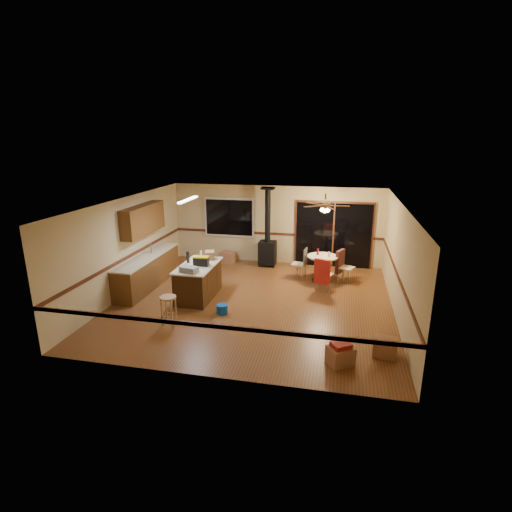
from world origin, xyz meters
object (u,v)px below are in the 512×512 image
(bar_stool, at_px, (169,310))
(chair_right, at_px, (341,262))
(dining_table, at_px, (322,264))
(box_corner_b, at_px, (385,347))
(toolbox_grey, at_px, (189,269))
(box_corner_a, at_px, (340,355))
(chair_left, at_px, (302,260))
(chair_near, at_px, (322,271))
(blue_bucket, at_px, (222,309))
(toolbox_black, at_px, (201,261))
(box_under_window, at_px, (228,257))
(wood_stove, at_px, (267,245))
(kitchen_island, at_px, (198,281))

(bar_stool, bearing_deg, chair_right, 44.49)
(dining_table, distance_m, box_corner_b, 4.28)
(toolbox_grey, distance_m, box_corner_a, 4.32)
(chair_left, xyz_separation_m, chair_near, (0.64, -0.96, 0.01))
(chair_right, xyz_separation_m, box_corner_a, (0.05, -4.62, -0.43))
(blue_bucket, height_order, box_corner_b, box_corner_b)
(toolbox_grey, height_order, toolbox_black, toolbox_black)
(chair_near, bearing_deg, box_under_window, 147.95)
(wood_stove, height_order, box_under_window, wood_stove)
(blue_bucket, xyz_separation_m, chair_right, (2.77, 2.93, 0.48))
(dining_table, height_order, box_corner_b, dining_table)
(bar_stool, xyz_separation_m, dining_table, (3.26, 3.60, 0.19))
(chair_near, bearing_deg, blue_bucket, -139.72)
(box_under_window, bearing_deg, kitchen_island, -88.59)
(chair_right, bearing_deg, chair_left, -178.04)
(dining_table, height_order, box_corner_a, dining_table)
(wood_stove, height_order, dining_table, wood_stove)
(wood_stove, bearing_deg, dining_table, -31.29)
(box_corner_b, bearing_deg, bar_stool, 175.01)
(wood_stove, distance_m, box_corner_b, 6.12)
(dining_table, height_order, box_under_window, dining_table)
(bar_stool, xyz_separation_m, chair_left, (2.66, 3.69, 0.25))
(box_corner_a, bearing_deg, box_under_window, 123.91)
(toolbox_grey, distance_m, chair_left, 3.67)
(bar_stool, relative_size, box_corner_b, 1.53)
(toolbox_grey, relative_size, blue_bucket, 1.63)
(bar_stool, relative_size, blue_bucket, 2.45)
(chair_near, bearing_deg, wood_stove, 133.49)
(chair_right, bearing_deg, blue_bucket, -133.34)
(dining_table, relative_size, chair_left, 1.74)
(kitchen_island, height_order, wood_stove, wood_stove)
(box_under_window, bearing_deg, dining_table, -20.00)
(chair_near, bearing_deg, box_corner_b, -66.09)
(kitchen_island, distance_m, chair_left, 3.25)
(toolbox_grey, bearing_deg, kitchen_island, 88.66)
(toolbox_black, height_order, box_under_window, toolbox_black)
(wood_stove, bearing_deg, box_corner_a, -66.57)
(toolbox_grey, xyz_separation_m, box_under_window, (-0.06, 3.69, -0.78))
(wood_stove, bearing_deg, box_corner_b, -57.38)
(wood_stove, xyz_separation_m, box_corner_a, (2.44, -5.62, -0.56))
(bar_stool, distance_m, chair_left, 4.55)
(kitchen_island, distance_m, bar_stool, 1.68)
(chair_left, distance_m, chair_right, 1.13)
(chair_near, height_order, chair_right, same)
(kitchen_island, xyz_separation_m, toolbox_black, (0.11, -0.02, 0.55))
(chair_right, bearing_deg, wood_stove, 157.20)
(toolbox_grey, xyz_separation_m, chair_right, (3.70, 2.64, -0.37))
(chair_left, bearing_deg, box_corner_a, -75.53)
(kitchen_island, bearing_deg, box_corner_b, -24.45)
(bar_stool, distance_m, blue_bucket, 1.31)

